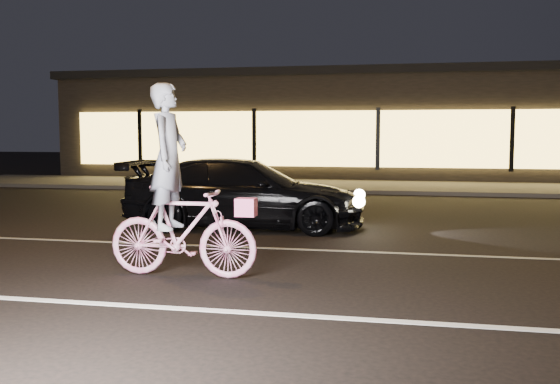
# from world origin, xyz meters

# --- Properties ---
(ground) EXTENTS (90.00, 90.00, 0.00)m
(ground) POSITION_xyz_m (0.00, 0.00, 0.00)
(ground) COLOR black
(ground) RESTS_ON ground
(lane_stripe_near) EXTENTS (60.00, 0.12, 0.01)m
(lane_stripe_near) POSITION_xyz_m (0.00, -1.50, 0.00)
(lane_stripe_near) COLOR silver
(lane_stripe_near) RESTS_ON ground
(lane_stripe_far) EXTENTS (60.00, 0.10, 0.01)m
(lane_stripe_far) POSITION_xyz_m (0.00, 2.00, 0.00)
(lane_stripe_far) COLOR gray
(lane_stripe_far) RESTS_ON ground
(sidewalk) EXTENTS (30.00, 4.00, 0.12)m
(sidewalk) POSITION_xyz_m (0.00, 13.00, 0.06)
(sidewalk) COLOR #383533
(sidewalk) RESTS_ON ground
(storefront) EXTENTS (25.40, 8.42, 4.20)m
(storefront) POSITION_xyz_m (0.00, 18.97, 2.15)
(storefront) COLOR black
(storefront) RESTS_ON ground
(cyclist) EXTENTS (1.94, 0.67, 2.45)m
(cyclist) POSITION_xyz_m (-1.76, -0.11, 0.87)
(cyclist) COLOR #DE3382
(cyclist) RESTS_ON ground
(sedan) EXTENTS (4.70, 2.18, 1.33)m
(sedan) POSITION_xyz_m (-2.00, 3.99, 0.66)
(sedan) COLOR black
(sedan) RESTS_ON ground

